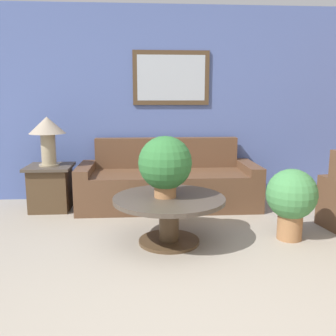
% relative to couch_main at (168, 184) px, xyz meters
% --- Properties ---
extents(ground_plane, '(20.00, 20.00, 0.00)m').
position_rel_couch_main_xyz_m(ground_plane, '(-0.10, -2.66, -0.29)').
color(ground_plane, gray).
extents(wall_back, '(7.86, 0.09, 2.60)m').
position_rel_couch_main_xyz_m(wall_back, '(-0.09, 0.48, 1.02)').
color(wall_back, '#5166A8').
rests_on(wall_back, ground_plane).
extents(couch_main, '(2.28, 0.86, 0.86)m').
position_rel_couch_main_xyz_m(couch_main, '(0.00, 0.00, 0.00)').
color(couch_main, brown).
rests_on(couch_main, ground_plane).
extents(coffee_table, '(1.08, 1.08, 0.46)m').
position_rel_couch_main_xyz_m(coffee_table, '(-0.08, -1.28, 0.04)').
color(coffee_table, '#4C3823').
rests_on(coffee_table, ground_plane).
extents(side_table, '(0.55, 0.55, 0.56)m').
position_rel_couch_main_xyz_m(side_table, '(-1.48, -0.06, 0.00)').
color(side_table, '#4C3823').
rests_on(side_table, ground_plane).
extents(table_lamp, '(0.44, 0.44, 0.60)m').
position_rel_couch_main_xyz_m(table_lamp, '(-1.48, -0.06, 0.70)').
color(table_lamp, tan).
rests_on(table_lamp, side_table).
extents(potted_plant_on_table, '(0.51, 0.51, 0.58)m').
position_rel_couch_main_xyz_m(potted_plant_on_table, '(-0.12, -1.26, 0.49)').
color(potted_plant_on_table, '#9E6B42').
rests_on(potted_plant_on_table, coffee_table).
extents(potted_plant_floor, '(0.50, 0.50, 0.71)m').
position_rel_couch_main_xyz_m(potted_plant_floor, '(1.13, -1.26, 0.14)').
color(potted_plant_floor, '#9E6B42').
rests_on(potted_plant_floor, ground_plane).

